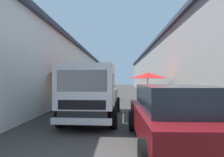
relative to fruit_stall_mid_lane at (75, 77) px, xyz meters
name	(u,v)px	position (x,y,z in m)	size (l,w,h in m)	color
ground	(119,98)	(6.71, -2.26, -1.71)	(90.00, 90.00, 0.00)	#3D3A38
building_left_whitewash	(50,73)	(8.96, 4.68, 0.57)	(49.80, 7.50, 4.54)	silver
building_right_concrete	(190,69)	(8.96, -9.21, 0.92)	(49.80, 7.50, 5.25)	gray
fruit_stall_mid_lane	(75,77)	(0.00, 0.00, 0.00)	(2.36, 2.36, 2.31)	#9E9EA3
fruit_stall_far_right	(148,79)	(2.89, -4.20, -0.06)	(2.60, 2.60, 2.13)	#9E9EA3
fruit_stall_near_right	(82,78)	(3.13, 0.26, 0.01)	(2.61, 2.61, 2.22)	#9E9EA3
hatchback_car	(174,116)	(-5.02, -3.58, -0.97)	(3.93, 1.95, 1.45)	#600F14
delivery_truck	(91,95)	(-2.70, -1.26, -0.67)	(4.97, 2.08, 2.08)	black
vendor_by_crates	(109,87)	(5.28, -1.51, -0.73)	(0.56, 0.44, 1.69)	#665B4C
parked_scooter	(145,95)	(4.42, -4.24, -1.26)	(1.69, 0.39, 1.14)	black
plastic_stool	(148,113)	(-2.30, -3.38, -1.38)	(0.30, 0.30, 0.43)	red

